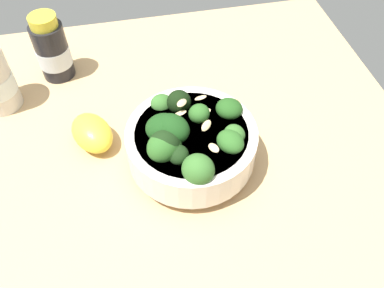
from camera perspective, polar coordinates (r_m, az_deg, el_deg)
name	(u,v)px	position (r cm, az deg, el deg)	size (l,w,h in cm)	color
ground_plane	(188,155)	(61.62, -0.62, -1.51)	(70.07, 70.07, 3.71)	tan
bowl_of_broccoli	(190,142)	(54.57, -0.29, 0.31)	(17.83, 18.83, 10.31)	silver
lemon_wedge	(92,133)	(60.87, -13.99, 1.54)	(7.80, 5.34, 4.38)	yellow
bottle_short	(52,50)	(72.43, -19.21, 12.48)	(5.53, 5.53, 11.54)	black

